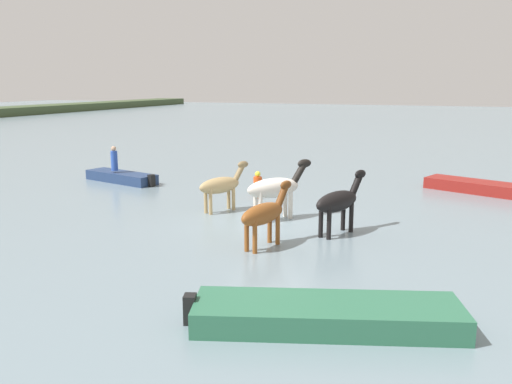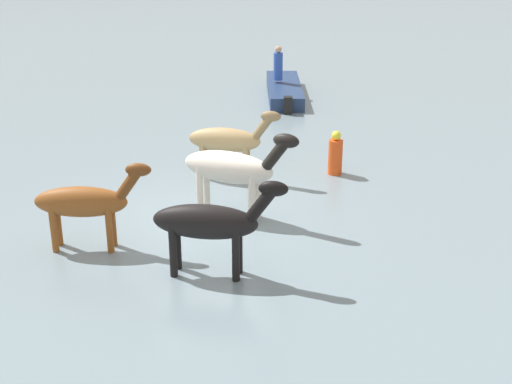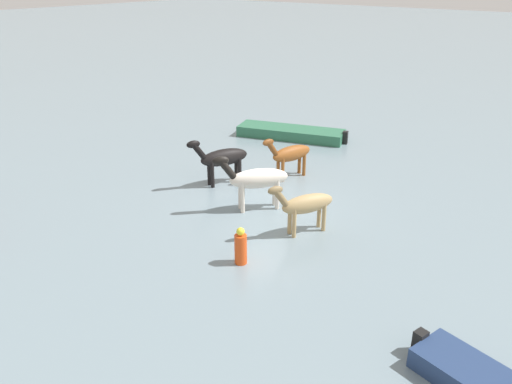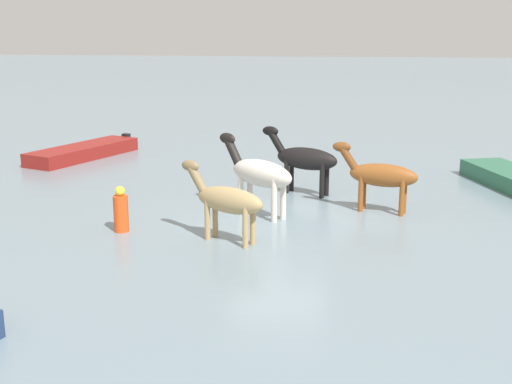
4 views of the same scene
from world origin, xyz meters
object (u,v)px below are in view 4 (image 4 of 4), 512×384
at_px(horse_rear_stallion, 380,175).
at_px(boat_launch_far, 84,153).
at_px(horse_pinto_flank, 259,173).
at_px(horse_dun_straggler, 304,159).
at_px(horse_dark_mare, 227,200).
at_px(buoy_channel_marker, 121,211).

bearing_deg(horse_rear_stallion, boat_launch_far, -13.25).
height_order(horse_pinto_flank, boat_launch_far, horse_pinto_flank).
distance_m(horse_dun_straggler, horse_pinto_flank, 2.68).
relative_size(horse_rear_stallion, horse_dark_mare, 1.06).
bearing_deg(boat_launch_far, buoy_channel_marker, 48.21).
height_order(horse_pinto_flank, horse_dark_mare, horse_pinto_flank).
bearing_deg(horse_dun_straggler, horse_pinto_flank, 91.26).
xyz_separation_m(horse_rear_stallion, buoy_channel_marker, (6.30, 2.67, -0.50)).
distance_m(horse_pinto_flank, buoy_channel_marker, 3.72).
relative_size(horse_dark_mare, buoy_channel_marker, 1.96).
height_order(horse_rear_stallion, boat_launch_far, horse_rear_stallion).
distance_m(horse_pinto_flank, horse_dark_mare, 2.36).
bearing_deg(buoy_channel_marker, boat_launch_far, -62.70).
height_order(horse_pinto_flank, horse_rear_stallion, horse_pinto_flank).
bearing_deg(horse_dun_straggler, horse_dark_mare, 96.63).
xyz_separation_m(horse_dun_straggler, boat_launch_far, (8.72, -4.48, -0.90)).
xyz_separation_m(horse_dark_mare, buoy_channel_marker, (2.70, -0.41, -0.49)).
xyz_separation_m(horse_dun_straggler, horse_dark_mare, (1.45, 4.79, -0.08)).
bearing_deg(horse_dark_mare, horse_rear_stallion, -112.72).
bearing_deg(buoy_channel_marker, horse_rear_stallion, -157.02).
height_order(horse_rear_stallion, horse_dark_mare, horse_rear_stallion).
bearing_deg(horse_dark_mare, horse_dun_straggler, -80.08).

